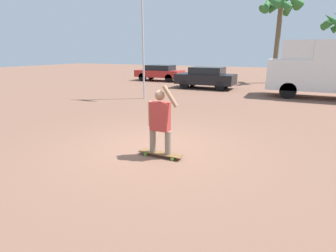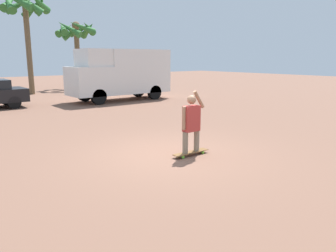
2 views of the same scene
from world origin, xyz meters
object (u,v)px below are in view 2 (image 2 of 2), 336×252
camper_van (121,73)px  palm_tree_center_background (25,9)px  person_skateboarder (191,121)px  palm_tree_near_van (76,32)px  skateboard (191,152)px

camper_van → palm_tree_center_background: palm_tree_center_background is taller
person_skateboarder → palm_tree_center_background: 17.95m
person_skateboarder → palm_tree_near_van: bearing=74.1°
skateboard → palm_tree_center_background: palm_tree_center_background is taller
person_skateboarder → palm_tree_center_background: (1.16, 17.30, 4.63)m
camper_van → palm_tree_center_background: (-3.19, 6.54, 3.94)m
person_skateboarder → palm_tree_center_background: bearing=86.1°
skateboard → palm_tree_near_van: palm_tree_near_van is taller
skateboard → person_skateboarder: 0.83m
person_skateboarder → palm_tree_center_background: size_ratio=0.23×
camper_van → palm_tree_center_background: size_ratio=0.88×
camper_van → skateboard: bearing=-112.0°
camper_van → palm_tree_near_van: size_ratio=1.09×
palm_tree_center_background → palm_tree_near_van: bearing=28.8°
skateboard → camper_van: camper_van is taller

